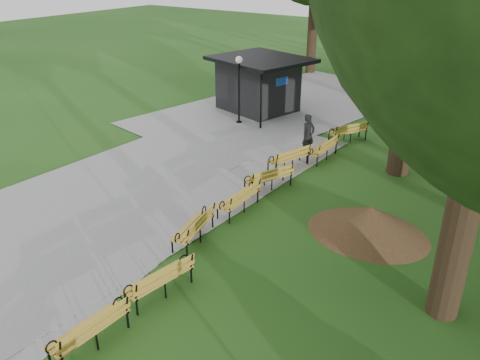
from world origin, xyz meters
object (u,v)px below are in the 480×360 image
Objects in this scene: kiosk at (258,84)px; bench_4 at (238,199)px; bench_1 at (89,329)px; bench_5 at (268,177)px; bench_2 at (159,279)px; bench_6 at (289,158)px; person at (308,135)px; bench_3 at (193,227)px; bench_8 at (348,131)px; lamp_post at (239,76)px; bench_7 at (322,148)px; dirt_mound at (369,220)px.

kiosk reaches higher than bench_4.
bench_1 is 8.48m from bench_5.
bench_5 is (-0.95, 6.37, 0.00)m from bench_2.
bench_1 and bench_6 have the same top height.
bench_5 is 1.00× the size of bench_6.
bench_6 is (-1.27, 8.32, 0.00)m from bench_2.
kiosk is at bearing 68.16° from person.
bench_3 and bench_8 have the same top height.
lamp_post is 1.68× the size of bench_3.
bench_1 is 1.00× the size of bench_3.
kiosk is at bearing -120.69° from bench_6.
lamp_post is 5.98m from bench_6.
person is at bearing 13.89° from bench_8.
bench_5 is 1.00× the size of bench_7.
person reaches higher than bench_7.
person is at bearing -90.00° from bench_7.
person reaches higher than bench_8.
dirt_mound is at bearing -118.55° from person.
bench_8 is (0.00, 2.45, 0.00)m from bench_7.
bench_8 is (0.61, 4.04, 0.00)m from bench_6.
bench_6 is (5.10, -5.65, -0.94)m from kiosk.
bench_2 is (6.37, -13.96, -0.94)m from kiosk.
person is 0.89× the size of bench_1.
lamp_post is 15.02m from bench_1.
lamp_post is at bearing -145.47° from bench_2.
kiosk is at bearing -151.85° from bench_4.
bench_8 is (-0.66, 14.42, 0.00)m from bench_1.
bench_2 is at bearing -118.53° from dirt_mound.
bench_5 is at bearing -4.05° from bench_7.
bench_6 and bench_8 have the same top height.
lamp_post reaches higher than bench_5.
dirt_mound is (4.32, -4.38, -0.41)m from person.
lamp_post is 1.07× the size of dirt_mound.
bench_7 is (0.20, 5.43, 0.00)m from bench_4.
bench_6 and bench_7 have the same top height.
bench_7 is at bearing -73.69° from person.
bench_7 reaches higher than dirt_mound.
bench_8 is at bearing -175.74° from bench_1.
bench_3 is at bearing 27.51° from bench_8.
bench_6 is at bearing -171.39° from bench_1.
bench_4 is (5.50, -9.49, -0.94)m from kiosk.
bench_5 is at bearing -46.80° from lamp_post.
bench_8 is (5.71, -1.61, -0.94)m from kiosk.
person is at bearing 169.94° from bench_3.
bench_3 is (-3.90, -3.23, 0.00)m from dirt_mound.
bench_1 is at bearing -111.60° from dirt_mound.
bench_5 is (5.42, -7.60, -0.94)m from kiosk.
bench_6 is at bearing -163.67° from bench_2.
bench_1 is (1.31, -11.97, -0.41)m from person.
kiosk is 7.66m from bench_6.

